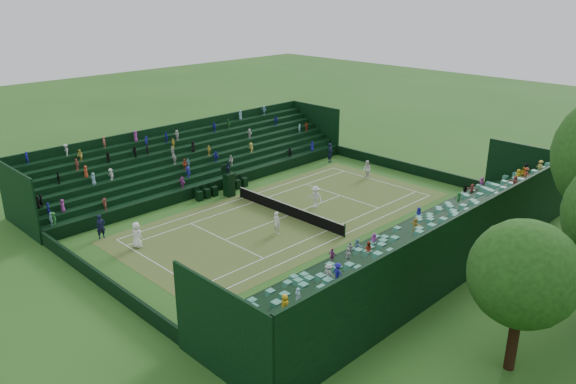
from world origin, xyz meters
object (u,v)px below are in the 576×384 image
at_px(player_near_east, 277,223).
at_px(player_far_east, 315,197).
at_px(umpire_chair, 229,181).
at_px(player_far_west, 367,169).
at_px(player_near_west, 137,235).
at_px(tennis_net, 288,210).

xyz_separation_m(player_near_east, player_far_east, (-1.53, 5.85, 0.05)).
distance_m(umpire_chair, player_far_west, 13.40).
xyz_separation_m(player_far_west, player_far_east, (1.58, -8.93, 0.07)).
xyz_separation_m(player_near_west, player_far_east, (3.65, 14.28, -0.01)).
bearing_deg(player_far_west, tennis_net, -63.89).
height_order(umpire_chair, player_near_east, umpire_chair).
bearing_deg(player_near_east, player_far_west, -78.90).
bearing_deg(tennis_net, player_far_west, 96.17).
bearing_deg(player_near_west, umpire_chair, -90.00).
relative_size(player_near_west, player_near_east, 1.07).
height_order(tennis_net, umpire_chair, umpire_chair).
bearing_deg(player_near_east, tennis_net, -59.26).
bearing_deg(player_far_east, tennis_net, -108.42).
height_order(tennis_net, player_far_east, player_far_east).
bearing_deg(player_near_east, player_far_east, -76.16).
height_order(player_near_west, player_far_east, player_near_west).
bearing_deg(player_far_west, umpire_chair, -94.26).
xyz_separation_m(tennis_net, player_far_west, (-1.27, 11.79, 0.33)).
relative_size(tennis_net, player_near_east, 6.69).
relative_size(tennis_net, player_far_west, 6.81).
relative_size(umpire_chair, player_far_west, 1.80).
bearing_deg(tennis_net, player_near_west, -106.31).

